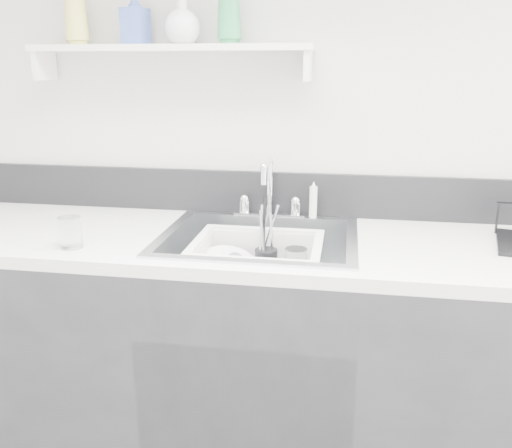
# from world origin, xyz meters

# --- Properties ---
(counter_run) EXTENTS (3.20, 0.62, 0.92)m
(counter_run) POSITION_xyz_m (0.00, 1.19, 0.46)
(counter_run) COLOR #27272A
(counter_run) RESTS_ON ground
(backsplash) EXTENTS (3.20, 0.02, 0.16)m
(backsplash) POSITION_xyz_m (0.00, 1.49, 1.00)
(backsplash) COLOR black
(backsplash) RESTS_ON counter_run
(sink) EXTENTS (0.64, 0.52, 0.20)m
(sink) POSITION_xyz_m (0.00, 1.19, 0.83)
(sink) COLOR silver
(sink) RESTS_ON counter_run
(faucet) EXTENTS (0.26, 0.18, 0.23)m
(faucet) POSITION_xyz_m (0.00, 1.44, 0.98)
(faucet) COLOR silver
(faucet) RESTS_ON counter_run
(side_sprayer) EXTENTS (0.03, 0.03, 0.14)m
(side_sprayer) POSITION_xyz_m (0.16, 1.44, 0.99)
(side_sprayer) COLOR white
(side_sprayer) RESTS_ON counter_run
(wall_shelf) EXTENTS (1.00, 0.16, 0.12)m
(wall_shelf) POSITION_xyz_m (-0.35, 1.42, 1.51)
(wall_shelf) COLOR silver
(wall_shelf) RESTS_ON room_shell
(wash_tub) EXTENTS (0.48, 0.43, 0.16)m
(wash_tub) POSITION_xyz_m (0.00, 1.16, 0.83)
(wash_tub) COLOR white
(wash_tub) RESTS_ON sink
(plate_stack) EXTENTS (0.24, 0.24, 0.09)m
(plate_stack) POSITION_xyz_m (-0.09, 1.18, 0.79)
(plate_stack) COLOR white
(plate_stack) RESTS_ON wash_tub
(utensil_cup) EXTENTS (0.08, 0.08, 0.26)m
(utensil_cup) POSITION_xyz_m (0.02, 1.23, 0.82)
(utensil_cup) COLOR black
(utensil_cup) RESTS_ON wash_tub
(ladle) EXTENTS (0.21, 0.27, 0.07)m
(ladle) POSITION_xyz_m (-0.05, 1.15, 0.80)
(ladle) COLOR silver
(ladle) RESTS_ON wash_tub
(tumbler_in_tub) EXTENTS (0.08, 0.08, 0.11)m
(tumbler_in_tub) POSITION_xyz_m (0.12, 1.23, 0.82)
(tumbler_in_tub) COLOR white
(tumbler_in_tub) RESTS_ON wash_tub
(tumbler_counter) EXTENTS (0.09, 0.09, 0.10)m
(tumbler_counter) POSITION_xyz_m (-0.55, 0.99, 0.97)
(tumbler_counter) COLOR white
(tumbler_counter) RESTS_ON counter_run
(bowl_small) EXTENTS (0.10, 0.10, 0.03)m
(bowl_small) POSITION_xyz_m (0.08, 1.13, 0.78)
(bowl_small) COLOR white
(bowl_small) RESTS_ON wash_tub
(soap_bottle_a) EXTENTS (0.10, 0.10, 0.22)m
(soap_bottle_a) POSITION_xyz_m (-0.69, 1.42, 1.64)
(soap_bottle_a) COLOR #E1DB5F
(soap_bottle_a) RESTS_ON wall_shelf
(soap_bottle_b) EXTENTS (0.09, 0.09, 0.18)m
(soap_bottle_b) POSITION_xyz_m (-0.47, 1.42, 1.62)
(soap_bottle_b) COLOR #435CB1
(soap_bottle_b) RESTS_ON wall_shelf
(soap_bottle_c) EXTENTS (0.14, 0.14, 0.16)m
(soap_bottle_c) POSITION_xyz_m (-0.30, 1.41, 1.61)
(soap_bottle_c) COLOR silver
(soap_bottle_c) RESTS_ON wall_shelf
(soap_bottle_d) EXTENTS (0.09, 0.09, 0.22)m
(soap_bottle_d) POSITION_xyz_m (-0.14, 1.41, 1.64)
(soap_bottle_d) COLOR #2E8B4E
(soap_bottle_d) RESTS_ON wall_shelf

